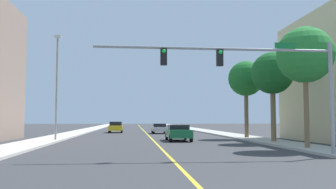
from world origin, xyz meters
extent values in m
plane|color=#38383A|center=(0.00, 42.00, 0.00)|extent=(192.00, 192.00, 0.00)
cube|color=beige|center=(-9.42, 42.00, 0.07)|extent=(3.02, 168.00, 0.15)
cube|color=#B2ADA3|center=(9.42, 42.00, 0.07)|extent=(3.02, 168.00, 0.15)
cube|color=yellow|center=(0.00, 42.00, 0.00)|extent=(0.16, 144.00, 0.01)
cylinder|color=gray|center=(8.32, 11.44, 3.02)|extent=(0.20, 0.20, 5.75)
cylinder|color=gray|center=(2.26, 11.44, 5.43)|extent=(12.11, 0.14, 0.14)
cube|color=black|center=(2.46, 11.44, 4.98)|extent=(0.32, 0.24, 0.84)
sphere|color=green|center=(2.46, 11.30, 5.23)|extent=(0.20, 0.20, 0.20)
cube|color=black|center=(-0.36, 11.44, 4.98)|extent=(0.32, 0.24, 0.84)
sphere|color=green|center=(-0.36, 11.30, 5.23)|extent=(0.20, 0.20, 0.20)
cube|color=#147233|center=(5.89, 11.44, 5.68)|extent=(1.10, 0.04, 0.28)
cylinder|color=gray|center=(-8.42, 25.37, 4.56)|extent=(0.16, 0.16, 8.82)
cube|color=beige|center=(-8.42, 25.37, 9.12)|extent=(0.56, 0.28, 0.20)
cylinder|color=brown|center=(8.97, 15.38, 3.06)|extent=(0.30, 0.30, 5.82)
sphere|color=#287F33|center=(8.97, 15.38, 5.97)|extent=(3.56, 3.56, 3.56)
cone|color=#287F33|center=(10.04, 15.42, 5.77)|extent=(0.50, 1.67, 1.43)
cone|color=#287F33|center=(9.52, 16.30, 5.77)|extent=(1.83, 1.43, 1.56)
cone|color=#287F33|center=(8.34, 16.24, 5.77)|extent=(1.58, 1.34, 1.91)
cone|color=#287F33|center=(7.91, 15.48, 5.77)|extent=(0.57, 2.01, 1.50)
cone|color=#287F33|center=(8.63, 14.37, 5.77)|extent=(1.50, 0.85, 1.66)
cone|color=#287F33|center=(9.44, 14.42, 5.77)|extent=(1.74, 1.15, 1.68)
cylinder|color=brown|center=(9.34, 21.51, 2.89)|extent=(0.40, 0.40, 5.47)
sphere|color=#195B23|center=(9.34, 21.51, 5.62)|extent=(3.39, 3.39, 3.39)
cone|color=#195B23|center=(10.36, 21.42, 5.42)|extent=(0.55, 1.64, 1.45)
cone|color=#195B23|center=(9.75, 22.44, 5.42)|extent=(1.26, 0.82, 1.57)
cone|color=#195B23|center=(8.79, 22.37, 5.42)|extent=(1.63, 1.30, 1.60)
cone|color=#195B23|center=(8.34, 21.66, 5.42)|extent=(0.64, 1.85, 1.64)
cone|color=#195B23|center=(8.98, 20.56, 5.42)|extent=(1.40, 0.85, 1.50)
cone|color=#195B23|center=(9.99, 20.72, 5.42)|extent=(1.47, 1.35, 1.65)
cylinder|color=brown|center=(9.17, 27.64, 3.02)|extent=(0.40, 0.40, 5.73)
sphere|color=#1E6B28|center=(9.17, 27.64, 5.88)|extent=(3.43, 3.43, 3.43)
cone|color=#1E6B28|center=(10.20, 27.65, 5.68)|extent=(0.45, 1.49, 1.86)
cone|color=#1E6B28|center=(9.23, 28.67, 5.68)|extent=(1.72, 0.53, 1.61)
cone|color=#1E6B28|center=(8.14, 27.71, 5.68)|extent=(0.54, 1.81, 1.67)
cone|color=#1E6B28|center=(9.13, 26.61, 5.68)|extent=(1.70, 0.51, 1.27)
cube|color=gold|center=(-4.21, 44.70, 0.66)|extent=(1.95, 4.24, 0.69)
cube|color=black|center=(-4.21, 44.57, 1.28)|extent=(1.69, 2.02, 0.53)
cylinder|color=black|center=(-5.07, 46.24, 0.32)|extent=(0.23, 0.64, 0.64)
cylinder|color=black|center=(-3.38, 46.26, 0.32)|extent=(0.23, 0.64, 0.64)
cylinder|color=black|center=(-5.03, 43.13, 0.32)|extent=(0.23, 0.64, 0.64)
cylinder|color=black|center=(-3.34, 43.15, 0.32)|extent=(0.23, 0.64, 0.64)
cube|color=#196638|center=(2.15, 25.17, 0.66)|extent=(1.97, 4.58, 0.69)
cube|color=black|center=(2.15, 25.19, 1.21)|extent=(1.72, 2.15, 0.40)
cylinder|color=black|center=(1.29, 26.91, 0.32)|extent=(0.22, 0.64, 0.64)
cylinder|color=black|center=(3.03, 26.90, 0.32)|extent=(0.22, 0.64, 0.64)
cylinder|color=black|center=(1.27, 23.44, 0.32)|extent=(0.22, 0.64, 0.64)
cylinder|color=black|center=(3.00, 23.43, 0.32)|extent=(0.22, 0.64, 0.64)
cube|color=#BCBCC1|center=(1.68, 41.01, 0.60)|extent=(1.90, 3.91, 0.56)
cube|color=black|center=(1.68, 40.90, 1.10)|extent=(1.65, 1.77, 0.43)
cylinder|color=black|center=(0.83, 42.39, 0.32)|extent=(0.23, 0.64, 0.64)
cylinder|color=black|center=(2.49, 42.41, 0.32)|extent=(0.23, 0.64, 0.64)
cylinder|color=black|center=(0.87, 39.61, 0.32)|extent=(0.23, 0.64, 0.64)
cylinder|color=black|center=(2.52, 39.63, 0.32)|extent=(0.23, 0.64, 0.64)
camera|label=1|loc=(-1.88, -5.69, 1.91)|focal=37.65mm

